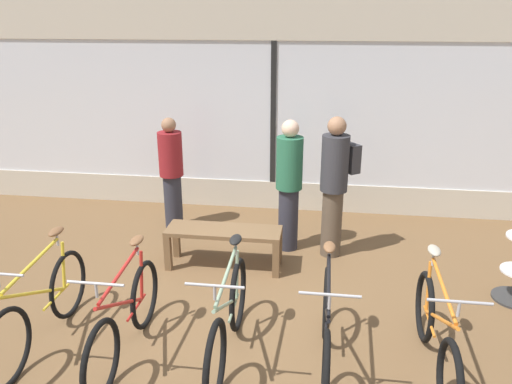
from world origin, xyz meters
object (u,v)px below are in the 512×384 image
Objects in this scene: display_bench at (224,236)px; customer_mid_floor at (171,171)px; bicycle_far_right at (436,336)px; bicycle_right at (326,330)px; bicycle_far_left at (41,308)px; bicycle_left at (126,319)px; customer_by_window at (289,183)px; customer_near_rack at (335,183)px; bicycle_center at (228,321)px.

customer_mid_floor is (-0.97, 1.11, 0.44)m from display_bench.
bicycle_far_right is at bearing -41.31° from customer_mid_floor.
bicycle_far_left is at bearing -179.23° from bicycle_right.
bicycle_right is 1.00× the size of bicycle_far_right.
bicycle_left is 1.21× the size of display_bench.
display_bench is 0.80× the size of customer_by_window.
bicycle_far_right is (2.72, 0.14, -0.01)m from bicycle_left.
customer_near_rack reaches higher than bicycle_right.
bicycle_center reaches higher than display_bench.
customer_by_window is (-0.51, 2.35, 0.53)m from bicycle_right.
display_bench is (-1.25, 1.72, 0.02)m from bicycle_right.
bicycle_far_right is at bearing -37.32° from display_bench.
bicycle_far_right is 4.23m from customer_mid_floor.
bicycle_right is (1.79, 0.08, 0.01)m from bicycle_left.
customer_by_window is (0.74, 0.62, 0.51)m from display_bench.
bicycle_far_left is 1.25× the size of display_bench.
bicycle_far_left is 0.84m from bicycle_left.
bicycle_left is at bearing -81.47° from customer_mid_floor.
customer_mid_floor is (-0.44, 2.92, 0.47)m from bicycle_left.
customer_by_window reaches higher than customer_mid_floor.
customer_by_window is (2.12, 2.38, 0.53)m from bicycle_far_left.
customer_mid_floor reaches higher than bicycle_left.
customer_near_rack is (-0.86, 2.19, 0.61)m from bicycle_far_right.
bicycle_left is 0.98× the size of bicycle_far_right.
bicycle_far_right is 2.76m from customer_by_window.
customer_by_window is 1.07× the size of customer_mid_floor.
bicycle_far_right is at bearing 3.74° from bicycle_right.
customer_by_window is at bearing -15.88° from customer_mid_floor.
customer_near_rack reaches higher than bicycle_left.
display_bench is 1.09m from customer_by_window.
bicycle_far_left reaches higher than bicycle_right.
customer_near_rack is (1.85, 2.33, 0.61)m from bicycle_left.
customer_mid_floor is at bearing 164.12° from customer_by_window.
bicycle_center is 0.86m from bicycle_right.
bicycle_left is at bearing -128.49° from customer_near_rack.
bicycle_left is 2.72m from bicycle_far_right.
bicycle_far_right is 1.23× the size of display_bench.
bicycle_left is 1.79m from bicycle_right.
bicycle_center is at bearing 4.85° from bicycle_left.
bicycle_right is 0.93m from bicycle_far_right.
bicycle_center is 1.26× the size of display_bench.
bicycle_far_right is 1.07× the size of customer_mid_floor.
customer_near_rack is (2.69, 2.28, 0.60)m from bicycle_far_left.
customer_mid_floor reaches higher than bicycle_center.
bicycle_left is (0.84, -0.05, -0.01)m from bicycle_far_left.
display_bench is (0.54, 1.81, 0.03)m from bicycle_left.
bicycle_center is at bearing -112.46° from customer_near_rack.
bicycle_left is at bearing -176.96° from bicycle_far_right.
display_bench is at bearing 51.98° from bicycle_far_left.
display_bench is at bearing 73.50° from bicycle_left.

